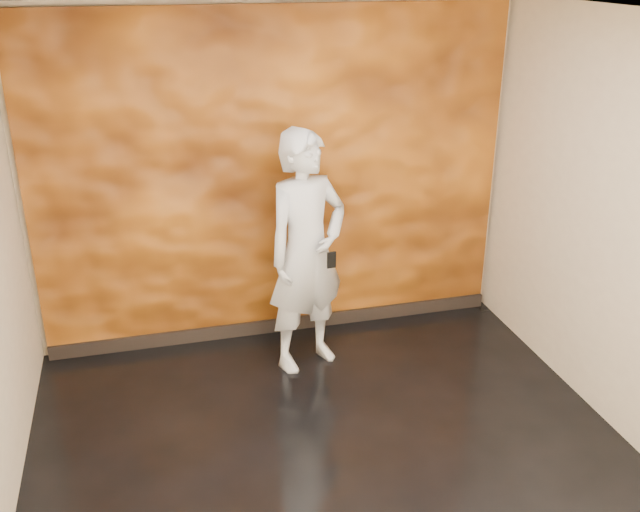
# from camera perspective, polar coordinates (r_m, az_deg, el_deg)

# --- Properties ---
(room) EXTENTS (4.02, 4.02, 2.81)m
(room) POSITION_cam_1_polar(r_m,az_deg,el_deg) (4.09, 1.83, -1.48)
(room) COLOR black
(room) RESTS_ON ground
(feature_wall) EXTENTS (3.90, 0.06, 2.75)m
(feature_wall) POSITION_cam_1_polar(r_m,az_deg,el_deg) (5.89, -3.58, 6.04)
(feature_wall) COLOR orange
(feature_wall) RESTS_ON ground
(baseboard) EXTENTS (3.90, 0.04, 0.12)m
(baseboard) POSITION_cam_1_polar(r_m,az_deg,el_deg) (6.36, -3.22, -5.50)
(baseboard) COLOR black
(baseboard) RESTS_ON ground
(man) EXTENTS (0.83, 0.70, 1.94)m
(man) POSITION_cam_1_polar(r_m,az_deg,el_deg) (5.51, -1.07, 0.30)
(man) COLOR #989DA6
(man) RESTS_ON ground
(phone) EXTENTS (0.07, 0.02, 0.13)m
(phone) POSITION_cam_1_polar(r_m,az_deg,el_deg) (5.26, 0.93, -0.32)
(phone) COLOR black
(phone) RESTS_ON man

